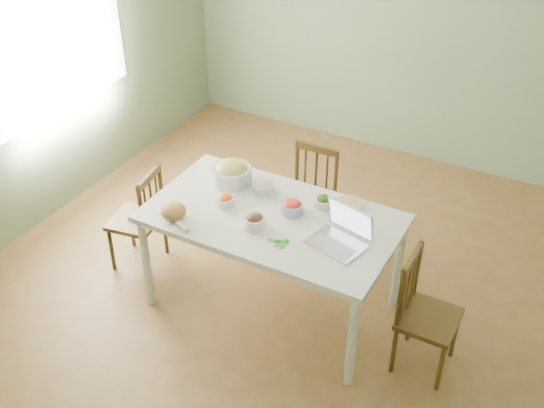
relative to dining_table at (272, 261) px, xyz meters
The scene contains 19 objects.
floor 0.48m from the dining_table, 41.65° to the left, with size 5.00×5.00×0.00m, color brown.
wall_back 2.84m from the dining_table, 85.91° to the left, with size 5.00×0.00×2.70m, color gray.
wall_left 2.50m from the dining_table, behind, with size 0.00×5.00×2.70m, color gray.
window_left 2.58m from the dining_table, 168.40° to the left, with size 0.04×1.60×1.20m, color white.
dining_table is the anchor object (origin of this frame).
chair_far 0.73m from the dining_table, 96.47° to the left, with size 0.40×0.38×0.91m, color #3A2813, non-canonical shape.
chair_left 1.19m from the dining_table, behind, with size 0.38×0.37×0.87m, color #3A2813, non-canonical shape.
chair_right 1.19m from the dining_table, ahead, with size 0.39×0.37×0.88m, color #3A2813, non-canonical shape.
bread_boule 0.82m from the dining_table, 149.52° to the right, with size 0.17×0.17×0.11m, color #AC834E.
butter_stick 0.75m from the dining_table, 137.33° to the right, with size 0.12×0.03×0.03m, color #F6ECC9.
bowl_squash 0.72m from the dining_table, 153.34° to the left, with size 0.30×0.30×0.17m, color #D2CE5D, non-canonical shape.
bowl_carrot 0.57m from the dining_table, behind, with size 0.13×0.13×0.08m, color orange, non-canonical shape.
bowl_onion 0.55m from the dining_table, 130.38° to the left, with size 0.16×0.16×0.09m, color white, non-canonical shape.
bowl_mushroom 0.49m from the dining_table, 103.50° to the right, with size 0.15×0.15×0.10m, color #4B241C, non-canonical shape.
bowl_redpep 0.48m from the dining_table, 44.54° to the left, with size 0.16×0.16×0.09m, color red, non-canonical shape.
bowl_broccoli 0.59m from the dining_table, 46.35° to the left, with size 0.14×0.14×0.09m, color black, non-canonical shape.
flatbread 0.70m from the dining_table, 42.50° to the left, with size 0.21×0.21×0.02m, color tan.
basil_bunch 0.51m from the dining_table, 54.42° to the right, with size 0.17×0.17×0.02m, color #358233, non-canonical shape.
laptop 0.75m from the dining_table, ahead, with size 0.36×0.29×0.25m, color #BABAC1, non-canonical shape.
Camera 1 is at (1.59, -3.44, 3.49)m, focal length 43.74 mm.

